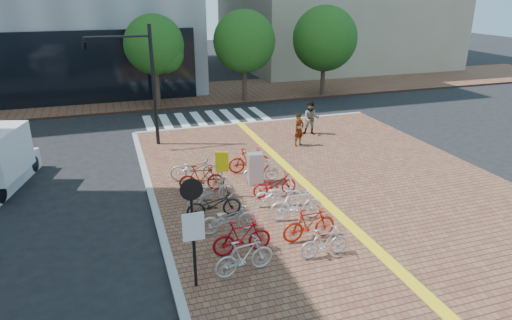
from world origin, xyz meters
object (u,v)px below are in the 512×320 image
object	(u,v)px
bike_1	(242,237)
bike_7	(325,242)
bike_9	(296,204)
bike_12	(261,171)
bike_6	(195,168)
bike_10	(279,194)
bike_11	(275,184)
traffic_light_pole	(123,65)
notice_sign	(193,221)
bike_3	(214,204)
pedestrian_b	(311,118)
yellow_sign	(222,166)
pedestrian_a	(299,130)
bike_5	(202,178)
bike_13	(249,160)
bike_0	(244,256)
utility_box	(255,168)
bike_4	(210,190)
bike_2	(228,218)
bike_8	(309,224)

from	to	relation	value
bike_1	bike_7	size ratio (longest dim) A/B	1.16
bike_9	bike_12	bearing A→B (deg)	7.63
bike_6	bike_10	bearing A→B (deg)	-134.40
bike_7	bike_9	distance (m)	2.38
bike_11	bike_7	bearing A→B (deg)	175.24
bike_12	traffic_light_pole	distance (m)	8.59
notice_sign	bike_3	bearing A→B (deg)	69.62
bike_6	pedestrian_b	bearing A→B (deg)	-49.38
bike_12	yellow_sign	world-z (taller)	yellow_sign
yellow_sign	bike_11	bearing A→B (deg)	-15.37
bike_9	pedestrian_a	xyz separation A→B (m)	(3.20, 7.20, 0.26)
bike_5	bike_11	xyz separation A→B (m)	(2.52, -1.30, -0.07)
pedestrian_a	yellow_sign	size ratio (longest dim) A/B	0.92
bike_5	pedestrian_b	distance (m)	8.91
bike_1	bike_11	world-z (taller)	bike_1
bike_13	pedestrian_b	world-z (taller)	pedestrian_b
bike_11	bike_0	bearing A→B (deg)	146.79
yellow_sign	notice_sign	bearing A→B (deg)	-111.47
bike_10	yellow_sign	size ratio (longest dim) A/B	0.98
utility_box	traffic_light_pole	distance (m)	8.43
bike_12	yellow_sign	size ratio (longest dim) A/B	0.87
bike_5	bike_12	size ratio (longest dim) A/B	1.13
bike_12	pedestrian_b	distance (m)	7.03
bike_0	bike_6	xyz separation A→B (m)	(-0.01, 6.89, -0.01)
bike_7	bike_10	distance (m)	3.51
bike_11	bike_12	xyz separation A→B (m)	(-0.06, 1.42, 0.01)
bike_10	traffic_light_pole	world-z (taller)	traffic_light_pole
bike_1	traffic_light_pole	xyz separation A→B (m)	(-2.45, 11.12, 3.50)
bike_6	pedestrian_a	bearing A→B (deg)	-54.76
bike_9	bike_5	bearing A→B (deg)	43.66
bike_0	bike_13	size ratio (longest dim) A/B	0.97
bike_0	notice_sign	distance (m)	1.99
bike_4	pedestrian_b	xyz separation A→B (m)	(7.03, 6.55, 0.37)
bike_11	bike_10	bearing A→B (deg)	165.23
bike_0	bike_3	world-z (taller)	bike_0
bike_0	utility_box	xyz separation A→B (m)	(2.23, 5.82, 0.11)
bike_0	bike_5	distance (m)	5.77
bike_4	notice_sign	xyz separation A→B (m)	(-1.48, -4.79, 1.43)
bike_10	utility_box	bearing A→B (deg)	13.65
bike_10	utility_box	xyz separation A→B (m)	(-0.15, 2.23, 0.18)
bike_2	pedestrian_a	size ratio (longest dim) A/B	1.12
bike_1	bike_3	size ratio (longest dim) A/B	0.95
bike_7	yellow_sign	bearing A→B (deg)	19.42
bike_12	bike_8	bearing A→B (deg)	-179.16
bike_9	utility_box	size ratio (longest dim) A/B	1.45
bike_8	pedestrian_b	world-z (taller)	pedestrian_b
traffic_light_pole	bike_6	bearing A→B (deg)	-67.13
bike_3	bike_8	size ratio (longest dim) A/B	1.05
bike_5	bike_13	bearing A→B (deg)	-50.37
bike_13	bike_7	bearing A→B (deg)	-175.52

